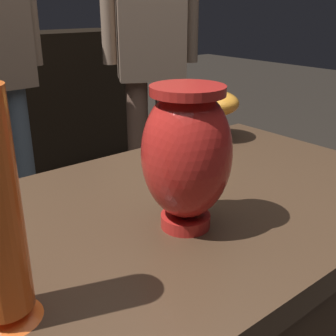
% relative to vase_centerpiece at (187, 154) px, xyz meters
% --- Properties ---
extents(vase_centerpiece, '(0.15, 0.15, 0.25)m').
position_rel_vase_centerpiece_xyz_m(vase_centerpiece, '(0.00, 0.00, 0.00)').
color(vase_centerpiece, red).
rests_on(vase_centerpiece, display_plinth).
extents(vase_left_accent, '(0.15, 0.15, 0.14)m').
position_rel_vase_centerpiece_xyz_m(vase_left_accent, '(0.40, 0.34, -0.04)').
color(vase_left_accent, orange).
rests_on(vase_left_accent, display_plinth).
extents(shelf_vase_right, '(0.13, 0.13, 0.10)m').
position_rel_vase_centerpiece_xyz_m(shelf_vase_right, '(0.51, 2.31, 0.13)').
color(shelf_vase_right, silver).
rests_on(shelf_vase_right, back_display_shelf).
extents(visitor_near_right, '(0.42, 0.31, 1.64)m').
position_rel_vase_centerpiece_xyz_m(visitor_near_right, '(0.83, 1.21, 0.03)').
color(visitor_near_right, brown).
rests_on(visitor_near_right, ground_plane).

